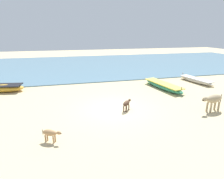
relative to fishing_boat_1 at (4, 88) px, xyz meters
name	(u,v)px	position (x,y,z in m)	size (l,w,h in m)	color
ground	(115,109)	(7.75, -5.62, -0.31)	(80.00, 80.00, 0.00)	#CCB789
sea_water	(86,65)	(7.75, 10.90, -0.27)	(60.00, 20.00, 0.08)	slate
fishing_boat_1	(4,88)	(0.00, 0.00, 0.00)	(3.23, 1.65, 0.78)	gold
fishing_boat_3	(196,80)	(16.84, -1.27, -0.09)	(1.49, 3.86, 0.61)	beige
fishing_boat_4	(163,86)	(12.81, -2.33, -0.05)	(1.81, 4.63, 0.69)	#338C66
cow_adult_dun	(213,99)	(13.35, -7.35, 0.45)	(1.62, 0.68, 1.06)	tan
calf_near_dark	(127,103)	(8.37, -5.98, 0.14)	(0.79, 0.82, 0.63)	#4C3323
calf_far_tan	(50,133)	(4.09, -8.46, 0.11)	(0.86, 0.59, 0.59)	tan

